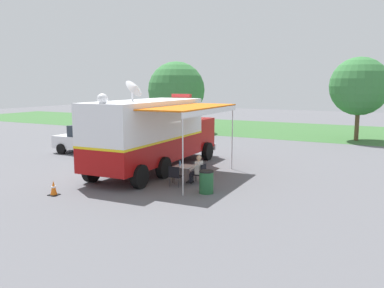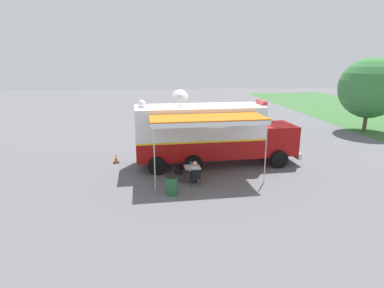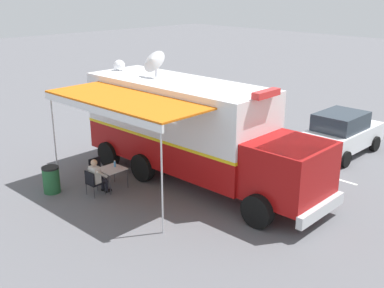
{
  "view_description": "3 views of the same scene",
  "coord_description": "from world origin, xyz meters",
  "px_view_note": "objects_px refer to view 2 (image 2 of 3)",
  "views": [
    {
      "loc": [
        10.92,
        -15.82,
        4.3
      ],
      "look_at": [
        1.94,
        1.0,
        1.44
      ],
      "focal_mm": 37.92,
      "sensor_mm": 36.0,
      "label": 1
    },
    {
      "loc": [
        17.88,
        -2.55,
        6.04
      ],
      "look_at": [
        0.08,
        -0.41,
        1.31
      ],
      "focal_mm": 30.05,
      "sensor_mm": 36.0,
      "label": 2
    },
    {
      "loc": [
        10.97,
        11.99,
        6.68
      ],
      "look_at": [
        0.35,
        1.09,
        1.54
      ],
      "focal_mm": 44.44,
      "sensor_mm": 36.0,
      "label": 3
    }
  ],
  "objects_px": {
    "water_bottle": "(191,164)",
    "trash_bin": "(172,185)",
    "seated_responder": "(195,172)",
    "car_behind_truck": "(225,127)",
    "folding_chair_at_table": "(195,176)",
    "folding_table": "(192,168)",
    "command_truck": "(212,132)",
    "folding_chair_beside_table": "(176,172)",
    "traffic_cone": "(116,158)"
  },
  "relations": [
    {
      "from": "folding_chair_beside_table",
      "to": "traffic_cone",
      "type": "bearing_deg",
      "value": -136.05
    },
    {
      "from": "folding_chair_at_table",
      "to": "car_behind_truck",
      "type": "relative_size",
      "value": 0.2
    },
    {
      "from": "car_behind_truck",
      "to": "water_bottle",
      "type": "bearing_deg",
      "value": -23.09
    },
    {
      "from": "traffic_cone",
      "to": "car_behind_truck",
      "type": "height_order",
      "value": "car_behind_truck"
    },
    {
      "from": "water_bottle",
      "to": "folding_table",
      "type": "bearing_deg",
      "value": 17.9
    },
    {
      "from": "water_bottle",
      "to": "folding_chair_at_table",
      "type": "height_order",
      "value": "water_bottle"
    },
    {
      "from": "folding_chair_beside_table",
      "to": "seated_responder",
      "type": "xyz_separation_m",
      "value": [
        0.56,
        0.89,
        0.14
      ]
    },
    {
      "from": "folding_table",
      "to": "seated_responder",
      "type": "xyz_separation_m",
      "value": [
        0.61,
        0.04,
        -0.02
      ]
    },
    {
      "from": "folding_chair_at_table",
      "to": "folding_chair_beside_table",
      "type": "distance_m",
      "value": 1.17
    },
    {
      "from": "trash_bin",
      "to": "folding_chair_at_table",
      "type": "bearing_deg",
      "value": 125.16
    },
    {
      "from": "folding_chair_at_table",
      "to": "trash_bin",
      "type": "xyz_separation_m",
      "value": [
        0.85,
        -1.21,
        -0.06
      ]
    },
    {
      "from": "car_behind_truck",
      "to": "folding_table",
      "type": "bearing_deg",
      "value": -22.35
    },
    {
      "from": "folding_chair_at_table",
      "to": "seated_responder",
      "type": "height_order",
      "value": "seated_responder"
    },
    {
      "from": "trash_bin",
      "to": "traffic_cone",
      "type": "height_order",
      "value": "trash_bin"
    },
    {
      "from": "folding_chair_at_table",
      "to": "car_behind_truck",
      "type": "distance_m",
      "value": 10.26
    },
    {
      "from": "folding_table",
      "to": "seated_responder",
      "type": "height_order",
      "value": "seated_responder"
    },
    {
      "from": "command_truck",
      "to": "water_bottle",
      "type": "height_order",
      "value": "command_truck"
    },
    {
      "from": "seated_responder",
      "to": "trash_bin",
      "type": "xyz_separation_m",
      "value": [
        1.04,
        -1.2,
        -0.2
      ]
    },
    {
      "from": "folding_chair_beside_table",
      "to": "car_behind_truck",
      "type": "height_order",
      "value": "car_behind_truck"
    },
    {
      "from": "folding_chair_beside_table",
      "to": "trash_bin",
      "type": "distance_m",
      "value": 1.63
    },
    {
      "from": "command_truck",
      "to": "water_bottle",
      "type": "bearing_deg",
      "value": -33.21
    },
    {
      "from": "water_bottle",
      "to": "trash_bin",
      "type": "height_order",
      "value": "water_bottle"
    },
    {
      "from": "folding_chair_beside_table",
      "to": "car_behind_truck",
      "type": "distance_m",
      "value": 9.93
    },
    {
      "from": "water_bottle",
      "to": "traffic_cone",
      "type": "distance_m",
      "value": 5.32
    },
    {
      "from": "seated_responder",
      "to": "trash_bin",
      "type": "distance_m",
      "value": 1.6
    },
    {
      "from": "seated_responder",
      "to": "traffic_cone",
      "type": "relative_size",
      "value": 2.16
    },
    {
      "from": "folding_chair_at_table",
      "to": "folding_table",
      "type": "bearing_deg",
      "value": -176.74
    },
    {
      "from": "folding_table",
      "to": "trash_bin",
      "type": "bearing_deg",
      "value": -35.14
    },
    {
      "from": "command_truck",
      "to": "folding_table",
      "type": "relative_size",
      "value": 11.51
    },
    {
      "from": "water_bottle",
      "to": "folding_chair_at_table",
      "type": "xyz_separation_m",
      "value": [
        0.98,
        0.1,
        -0.32
      ]
    },
    {
      "from": "water_bottle",
      "to": "car_behind_truck",
      "type": "relative_size",
      "value": 0.05
    },
    {
      "from": "folding_table",
      "to": "car_behind_truck",
      "type": "relative_size",
      "value": 0.2
    },
    {
      "from": "command_truck",
      "to": "car_behind_truck",
      "type": "distance_m",
      "value": 6.81
    },
    {
      "from": "folding_chair_beside_table",
      "to": "traffic_cone",
      "type": "distance_m",
      "value": 4.85
    },
    {
      "from": "trash_bin",
      "to": "car_behind_truck",
      "type": "xyz_separation_m",
      "value": [
        -10.46,
        4.78,
        0.42
      ]
    },
    {
      "from": "trash_bin",
      "to": "traffic_cone",
      "type": "xyz_separation_m",
      "value": [
        -5.09,
        -3.05,
        -0.18
      ]
    },
    {
      "from": "trash_bin",
      "to": "car_behind_truck",
      "type": "distance_m",
      "value": 11.51
    },
    {
      "from": "folding_chair_beside_table",
      "to": "car_behind_truck",
      "type": "relative_size",
      "value": 0.2
    },
    {
      "from": "seated_responder",
      "to": "car_behind_truck",
      "type": "height_order",
      "value": "car_behind_truck"
    },
    {
      "from": "command_truck",
      "to": "trash_bin",
      "type": "xyz_separation_m",
      "value": [
        4.1,
        -2.59,
        -1.49
      ]
    },
    {
      "from": "water_bottle",
      "to": "folding_chair_beside_table",
      "type": "relative_size",
      "value": 0.26
    },
    {
      "from": "seated_responder",
      "to": "car_behind_truck",
      "type": "bearing_deg",
      "value": 159.17
    },
    {
      "from": "traffic_cone",
      "to": "car_behind_truck",
      "type": "xyz_separation_m",
      "value": [
        -5.37,
        7.84,
        0.6
      ]
    },
    {
      "from": "car_behind_truck",
      "to": "traffic_cone",
      "type": "bearing_deg",
      "value": -55.59
    },
    {
      "from": "water_bottle",
      "to": "seated_responder",
      "type": "bearing_deg",
      "value": 6.87
    },
    {
      "from": "folding_table",
      "to": "command_truck",
      "type": "bearing_deg",
      "value": 149.73
    },
    {
      "from": "seated_responder",
      "to": "trash_bin",
      "type": "relative_size",
      "value": 1.37
    },
    {
      "from": "water_bottle",
      "to": "folding_chair_at_table",
      "type": "bearing_deg",
      "value": 6.01
    },
    {
      "from": "command_truck",
      "to": "folding_chair_at_table",
      "type": "height_order",
      "value": "command_truck"
    },
    {
      "from": "seated_responder",
      "to": "traffic_cone",
      "type": "height_order",
      "value": "seated_responder"
    }
  ]
}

